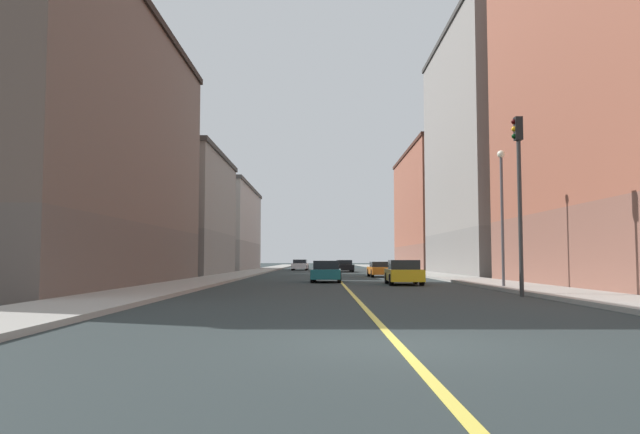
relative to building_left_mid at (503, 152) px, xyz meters
The scene contains 16 objects.
ground_plane 47.79m from the building_left_mid, 108.79° to the right, with size 400.00×400.00×0.00m, color #293232.
sidewalk_left 13.72m from the building_left_mid, 143.20° to the left, with size 3.27×168.00×0.15m, color #9E9B93.
sidewalk_right 26.23m from the building_left_mid, 167.97° to the left, with size 3.27×168.00×0.15m, color #9E9B93.
lane_center_stripe 19.24m from the building_left_mid, 161.65° to the left, with size 0.16×154.00×0.01m, color #E5D14C.
building_left_mid is the anchor object (origin of this frame).
building_left_far 25.39m from the building_left_mid, 90.00° to the left, with size 10.33×26.18×15.43m.
building_right_corner 37.92m from the building_left_mid, 142.58° to the right, with size 10.33×24.82×14.46m.
building_right_midblock 30.49m from the building_left_mid, behind, with size 10.33×17.09×10.77m.
building_right_distant 38.44m from the building_left_mid, 142.02° to the left, with size 10.33×23.45×10.60m.
traffic_light_left_near 32.95m from the building_left_mid, 105.63° to the right, with size 0.40×0.32×6.85m.
street_lamp_left_near 27.50m from the building_left_mid, 106.77° to the right, with size 0.36×0.36×6.41m.
car_black 21.89m from the building_left_mid, 134.91° to the left, with size 2.07×4.56×1.30m.
car_teal 25.14m from the building_left_mid, 133.91° to the right, with size 1.94×4.17×1.31m.
car_white 31.33m from the building_left_mid, 129.41° to the left, with size 2.07×4.39×1.34m.
car_orange 16.49m from the building_left_mid, 153.60° to the right, with size 1.91×4.36×1.20m.
car_yellow 25.65m from the building_left_mid, 119.76° to the right, with size 1.91×4.12×1.36m.
Camera 1 is at (-1.29, -10.11, 1.41)m, focal length 34.26 mm.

